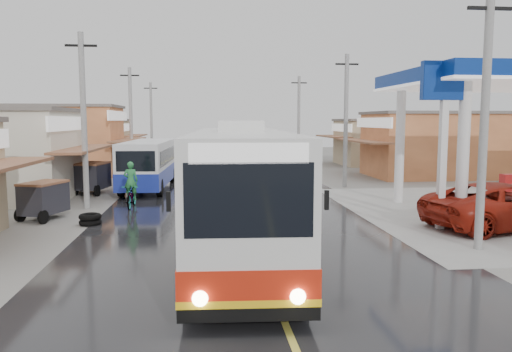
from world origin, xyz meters
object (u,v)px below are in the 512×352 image
object	(u,v)px
tyre_stack	(90,219)
cyclist	(132,193)
second_bus	(149,163)
tricycle_far	(92,176)
tricycle_near	(43,198)
coach_bus	(240,189)
jeepney	(505,206)

from	to	relation	value
tyre_stack	cyclist	bearing A→B (deg)	73.84
second_bus	tricycle_far	world-z (taller)	second_bus
cyclist	tricycle_near	size ratio (longest dim) A/B	0.93
coach_bus	tyre_stack	bearing A→B (deg)	144.35
second_bus	cyclist	distance (m)	6.44
coach_bus	tyre_stack	distance (m)	7.29
cyclist	tricycle_near	xyz separation A→B (m)	(-3.22, -2.41, 0.17)
tricycle_near	tricycle_far	world-z (taller)	tricycle_far
tricycle_far	tricycle_near	bearing A→B (deg)	-82.05
tricycle_far	tyre_stack	xyz separation A→B (m)	(1.72, -8.55, -0.78)
coach_bus	tyre_stack	size ratio (longest dim) A/B	15.04
jeepney	tyre_stack	world-z (taller)	jeepney
second_bus	tyre_stack	bearing A→B (deg)	-94.05
cyclist	tricycle_near	world-z (taller)	cyclist
coach_bus	cyclist	distance (m)	9.36
second_bus	tricycle_near	bearing A→B (deg)	-108.06
jeepney	tyre_stack	bearing A→B (deg)	70.52
tricycle_far	jeepney	bearing A→B (deg)	-20.64
tricycle_near	tyre_stack	xyz separation A→B (m)	(2.14, -1.32, -0.67)
cyclist	tricycle_far	world-z (taller)	cyclist
jeepney	tricycle_near	distance (m)	18.20
jeepney	cyclist	bearing A→B (deg)	56.44
tricycle_near	tyre_stack	bearing A→B (deg)	-12.39
second_bus	jeepney	world-z (taller)	second_bus
tyre_stack	jeepney	bearing A→B (deg)	-8.29
tricycle_near	tricycle_far	xyz separation A→B (m)	(0.41, 7.22, 0.11)
coach_bus	jeepney	xyz separation A→B (m)	(10.15, 2.11, -1.08)
coach_bus	tricycle_far	size ratio (longest dim) A/B	5.19
tricycle_near	tricycle_far	bearing A→B (deg)	106.07
tyre_stack	coach_bus	bearing A→B (deg)	-38.42
cyclist	tyre_stack	distance (m)	3.92
second_bus	tricycle_near	distance (m)	9.44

